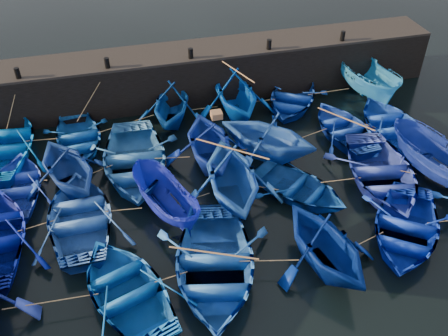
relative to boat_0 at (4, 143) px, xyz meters
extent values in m
plane|color=black|center=(9.00, -7.51, -0.60)|extent=(120.00, 120.00, 0.00)
cube|color=black|center=(9.00, 2.99, 0.65)|extent=(26.00, 2.50, 2.50)
cube|color=black|center=(9.00, 2.99, 1.96)|extent=(26.00, 2.50, 0.12)
cylinder|color=black|center=(1.00, 2.09, 2.27)|extent=(0.24, 0.24, 0.50)
cylinder|color=black|center=(5.00, 2.09, 2.27)|extent=(0.24, 0.24, 0.50)
cylinder|color=black|center=(9.00, 2.09, 2.27)|extent=(0.24, 0.24, 0.50)
cylinder|color=black|center=(13.00, 2.09, 2.27)|extent=(0.24, 0.24, 0.50)
cylinder|color=black|center=(17.00, 2.09, 2.27)|extent=(0.24, 0.24, 0.50)
imported|color=#0049A1|center=(0.00, 0.00, 0.00)|extent=(4.71, 6.17, 1.20)
imported|color=#0E499B|center=(3.18, -0.15, -0.15)|extent=(3.47, 4.58, 0.89)
imported|color=navy|center=(7.69, 0.72, 0.46)|extent=(4.58, 4.93, 2.12)
imported|color=#0345C6|center=(10.87, 0.68, 0.60)|extent=(4.01, 4.63, 2.40)
imported|color=navy|center=(13.86, 0.63, -0.11)|extent=(5.34, 5.76, 0.97)
imported|color=blue|center=(17.98, 0.69, 0.41)|extent=(2.27, 5.32, 2.02)
imported|color=blue|center=(0.70, -2.99, -0.15)|extent=(3.18, 4.36, 0.89)
imported|color=navy|center=(2.79, -3.09, 0.51)|extent=(4.92, 5.25, 2.22)
imported|color=#245FA4|center=(5.43, -2.74, 0.00)|extent=(4.52, 6.04, 1.20)
imported|color=navy|center=(8.71, -3.02, 0.58)|extent=(3.90, 4.52, 2.37)
imported|color=#1C4EB2|center=(11.28, -3.11, 0.58)|extent=(5.90, 5.85, 2.35)
imported|color=#1136A4|center=(15.31, -2.49, -0.14)|extent=(3.55, 4.69, 0.92)
imported|color=blue|center=(17.56, -2.99, -0.08)|extent=(3.69, 5.09, 1.04)
imported|color=blue|center=(3.13, -5.54, -0.07)|extent=(3.76, 5.18, 1.06)
imported|color=#0E1A94|center=(6.31, -5.70, 0.17)|extent=(2.87, 4.27, 1.55)
imported|color=blue|center=(8.99, -5.52, 0.66)|extent=(4.42, 5.04, 2.52)
imported|color=navy|center=(11.70, -6.03, -0.17)|extent=(4.81, 5.04, 0.85)
imported|color=#263CB4|center=(15.22, -6.16, -0.03)|extent=(4.81, 6.10, 1.14)
imported|color=navy|center=(17.54, -6.51, 0.35)|extent=(3.43, 5.24, 1.90)
imported|color=#07489E|center=(4.46, -9.33, -0.10)|extent=(4.87, 5.71, 1.00)
imported|color=blue|center=(7.37, -9.17, 0.00)|extent=(5.26, 6.51, 1.19)
imported|color=navy|center=(11.15, -9.63, 0.52)|extent=(4.42, 4.88, 2.23)
imported|color=#0927B4|center=(14.57, -9.17, -0.09)|extent=(5.74, 6.06, 1.02)
cube|color=brown|center=(9.01, -3.02, 1.91)|extent=(0.45, 0.44, 0.27)
cylinder|color=tan|center=(1.59, -0.07, -0.05)|extent=(1.39, 0.18, 0.04)
cylinder|color=tan|center=(5.44, 0.29, -0.05)|extent=(2.72, 0.90, 0.04)
cylinder|color=tan|center=(9.28, 0.70, -0.05)|extent=(1.38, 0.08, 0.04)
cylinder|color=tan|center=(12.37, 0.66, -0.05)|extent=(1.20, 0.09, 0.04)
cylinder|color=tan|center=(15.92, 0.66, -0.05)|extent=(2.32, 0.09, 0.04)
cylinder|color=tan|center=(1.75, -3.04, -0.05)|extent=(0.30, 0.14, 0.04)
cylinder|color=tan|center=(4.11, -2.91, -0.05)|extent=(0.86, 0.38, 0.04)
cylinder|color=tan|center=(7.07, -2.88, -0.05)|extent=(1.49, 0.31, 0.04)
cylinder|color=tan|center=(10.00, -3.07, -0.05)|extent=(0.77, 0.13, 0.04)
cylinder|color=tan|center=(13.29, -2.80, -0.05)|extent=(2.24, 0.66, 0.04)
cylinder|color=tan|center=(16.43, -2.74, -0.05)|extent=(0.48, 0.52, 0.04)
cylinder|color=tan|center=(1.56, -5.67, -0.05)|extent=(1.35, 0.30, 0.04)
cylinder|color=tan|center=(4.72, -5.62, -0.05)|extent=(1.38, 0.20, 0.04)
cylinder|color=tan|center=(7.65, -5.61, -0.05)|extent=(0.89, 0.22, 0.04)
cylinder|color=tan|center=(10.35, -5.77, -0.05)|extent=(0.93, 0.54, 0.04)
cylinder|color=tan|center=(13.46, -6.09, -0.05)|extent=(1.72, 0.17, 0.04)
cylinder|color=tan|center=(16.38, -6.34, -0.05)|extent=(0.54, 0.38, 0.04)
cylinder|color=tan|center=(2.09, -9.26, -0.05)|extent=(2.93, 0.19, 0.04)
cylinder|color=tan|center=(5.91, -9.25, -0.05)|extent=(1.12, 0.20, 0.04)
cylinder|color=tan|center=(9.26, -9.40, -0.05)|extent=(1.99, 0.50, 0.04)
cylinder|color=tan|center=(12.86, -9.40, -0.05)|extent=(1.63, 0.50, 0.04)
cylinder|color=tan|center=(0.50, 1.60, 0.99)|extent=(1.05, 0.84, 2.09)
cylinder|color=tan|center=(4.09, 1.52, 0.99)|extent=(1.86, 0.98, 2.10)
cylinder|color=tan|center=(8.35, 1.96, 0.99)|extent=(1.34, 0.11, 2.09)
cylinder|color=tan|center=(9.93, 1.94, 0.99)|extent=(1.90, 0.15, 2.09)
cylinder|color=tan|center=(13.43, 1.91, 0.99)|extent=(0.90, 0.20, 2.08)
cylinder|color=tan|center=(17.49, 1.94, 0.99)|extent=(1.02, 0.14, 2.09)
cylinder|color=#99724C|center=(10.87, 0.68, 1.83)|extent=(1.08, 2.84, 0.06)
cylinder|color=#99724C|center=(15.31, -2.49, 0.35)|extent=(1.77, 2.49, 0.06)
cylinder|color=#99724C|center=(8.99, -5.52, 1.95)|extent=(2.34, 1.97, 0.06)
cylinder|color=#99724C|center=(7.37, -9.17, 0.62)|extent=(2.74, 1.32, 0.06)
camera|label=1|loc=(4.93, -19.92, 12.97)|focal=40.00mm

